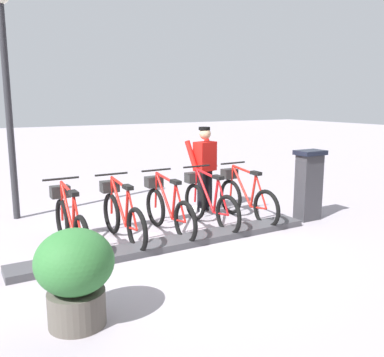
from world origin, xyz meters
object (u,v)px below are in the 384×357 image
bike_docked_3 (121,214)px  bike_docked_2 (167,208)px  bike_docked_0 (245,197)px  lamp_post (6,71)px  bike_docked_1 (208,202)px  planter_bush (75,272)px  bike_docked_4 (70,222)px  worker_near_rack (205,166)px  payment_kiosk (309,184)px

bike_docked_3 → bike_docked_2: bearing=-90.0°
bike_docked_0 → lamp_post: lamp_post is taller
bike_docked_1 → planter_bush: (-2.14, 2.87, 0.11)m
bike_docked_3 → bike_docked_4: same height
worker_near_rack → bike_docked_2: bearing=124.4°
bike_docked_2 → planter_bush: size_ratio=1.77×
bike_docked_0 → worker_near_rack: worker_near_rack is taller
bike_docked_4 → bike_docked_3: bearing=-90.0°
bike_docked_4 → planter_bush: (-2.14, 0.49, 0.11)m
bike_docked_3 → planter_bush: size_ratio=1.77×
bike_docked_3 → bike_docked_4: bearing=90.0°
payment_kiosk → planter_bush: bearing=108.6°
payment_kiosk → bike_docked_3: 3.44m
payment_kiosk → lamp_post: (2.76, 4.62, 2.00)m
payment_kiosk → lamp_post: size_ratio=0.31×
payment_kiosk → worker_near_rack: (1.42, 1.34, 0.24)m
worker_near_rack → bike_docked_1: bearing=152.1°
bike_docked_1 → bike_docked_4: bearing=90.0°
payment_kiosk → bike_docked_0: payment_kiosk is taller
bike_docked_1 → lamp_post: (2.19, 2.82, 2.23)m
bike_docked_1 → lamp_post: size_ratio=0.42×
lamp_post → planter_bush: lamp_post is taller
bike_docked_1 → worker_near_rack: worker_near_rack is taller
bike_docked_4 → worker_near_rack: (0.85, -2.83, 0.48)m
payment_kiosk → bike_docked_2: payment_kiosk is taller
lamp_post → payment_kiosk: bearing=-120.9°
bike_docked_2 → worker_near_rack: worker_near_rack is taller
bike_docked_0 → payment_kiosk: bearing=-119.8°
payment_kiosk → bike_docked_3: bearing=80.4°
bike_docked_3 → lamp_post: (2.19, 1.23, 2.23)m
bike_docked_0 → lamp_post: 4.78m
bike_docked_0 → bike_docked_4: 3.18m
bike_docked_0 → bike_docked_2: 1.59m
lamp_post → bike_docked_2: bearing=-137.2°
bike_docked_2 → worker_near_rack: bearing=-55.6°
bike_docked_4 → worker_near_rack: bearing=-73.3°
payment_kiosk → bike_docked_0: bearing=60.2°
lamp_post → worker_near_rack: bearing=-112.3°
payment_kiosk → planter_bush: size_ratio=1.32×
planter_bush → bike_docked_3: bearing=-30.9°
bike_docked_0 → bike_docked_3: same height
worker_near_rack → bike_docked_4: bearing=106.7°
worker_near_rack → lamp_post: 3.95m
bike_docked_3 → worker_near_rack: 2.26m
bike_docked_1 → worker_near_rack: bearing=-27.9°
bike_docked_3 → bike_docked_1: bearing=-90.0°
payment_kiosk → worker_near_rack: worker_near_rack is taller
worker_near_rack → payment_kiosk: bearing=-136.7°
payment_kiosk → worker_near_rack: size_ratio=0.77×
bike_docked_2 → bike_docked_4: size_ratio=1.00×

